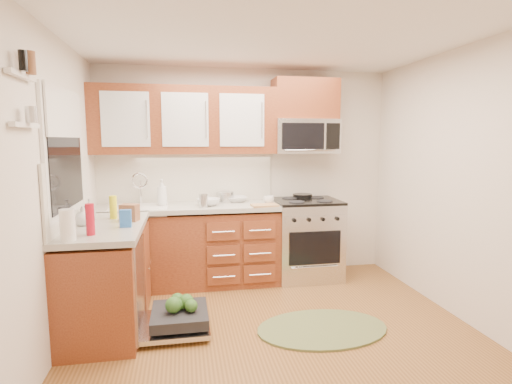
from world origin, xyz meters
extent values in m
plane|color=brown|center=(0.00, 0.00, 0.00)|extent=(3.50, 3.50, 0.00)
plane|color=white|center=(0.00, 0.00, 2.50)|extent=(3.50, 3.50, 0.00)
cube|color=beige|center=(0.00, 1.75, 1.25)|extent=(3.50, 0.04, 2.50)
cube|color=beige|center=(0.00, -1.75, 1.25)|extent=(3.50, 0.04, 2.50)
cube|color=beige|center=(-1.75, 0.00, 1.25)|extent=(0.04, 3.50, 2.50)
cube|color=beige|center=(1.75, 0.00, 1.25)|extent=(0.04, 3.50, 2.50)
cube|color=#5B2214|center=(-0.73, 1.45, 0.42)|extent=(2.05, 0.60, 0.85)
cube|color=#5B2214|center=(-1.45, 0.52, 0.42)|extent=(0.60, 1.25, 0.85)
cube|color=#A19D93|center=(-0.72, 1.44, 0.90)|extent=(2.07, 0.64, 0.05)
cube|color=#A19D93|center=(-1.44, 0.53, 0.90)|extent=(0.64, 1.27, 0.05)
cube|color=silver|center=(-0.73, 1.74, 1.21)|extent=(2.05, 0.02, 0.57)
cube|color=silver|center=(-1.74, 0.52, 1.21)|extent=(0.02, 1.25, 0.57)
cube|color=#5B2214|center=(0.68, 1.57, 2.13)|extent=(0.76, 0.35, 0.47)
cube|color=white|center=(-1.71, 0.50, 1.88)|extent=(0.02, 0.96, 0.40)
cube|color=white|center=(-1.72, -0.35, 2.05)|extent=(0.04, 0.40, 0.03)
cube|color=white|center=(-1.72, -0.35, 1.75)|extent=(0.04, 0.40, 0.03)
cylinder|color=black|center=(0.68, 1.62, 0.97)|extent=(0.27, 0.27, 0.04)
cylinder|color=silver|center=(-0.28, 1.60, 0.99)|extent=(0.27, 0.27, 0.12)
cube|color=tan|center=(0.12, 1.22, 0.94)|extent=(0.30, 0.21, 0.02)
cylinder|color=silver|center=(-0.55, 1.25, 1.00)|extent=(0.10, 0.10, 0.15)
cylinder|color=white|center=(-1.60, -0.02, 1.04)|extent=(0.14, 0.14, 0.23)
cylinder|color=yellow|center=(-1.41, 0.79, 1.03)|extent=(0.09, 0.09, 0.22)
cylinder|color=#AD0E21|center=(-1.48, 0.14, 1.05)|extent=(0.08, 0.08, 0.25)
cube|color=brown|center=(-1.25, 0.65, 1.00)|extent=(0.18, 0.15, 0.15)
cube|color=blue|center=(-1.25, 0.39, 1.00)|extent=(0.09, 0.06, 0.15)
imported|color=#999999|center=(-0.14, 1.59, 0.96)|extent=(0.28, 0.28, 0.06)
imported|color=#999999|center=(-0.49, 1.37, 0.97)|extent=(0.29, 0.29, 0.08)
imported|color=#999999|center=(0.20, 1.36, 0.97)|extent=(0.16, 0.16, 0.10)
imported|color=#999999|center=(-1.00, 1.46, 1.08)|extent=(0.14, 0.14, 0.30)
imported|color=#999999|center=(-1.62, 0.77, 1.02)|extent=(0.11, 0.12, 0.20)
imported|color=#999999|center=(-1.62, 0.52, 1.01)|extent=(0.17, 0.17, 0.17)
camera|label=1|loc=(-0.76, -3.07, 1.66)|focal=28.00mm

